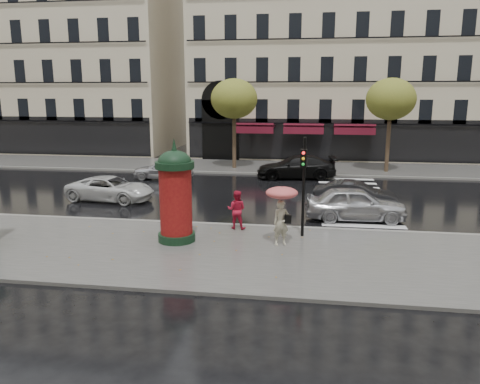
% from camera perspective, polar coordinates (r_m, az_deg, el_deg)
% --- Properties ---
extents(ground, '(160.00, 160.00, 0.00)m').
position_cam_1_polar(ground, '(17.51, -3.77, -6.97)').
color(ground, black).
rests_on(ground, ground).
extents(near_sidewalk, '(90.00, 7.00, 0.12)m').
position_cam_1_polar(near_sidewalk, '(17.03, -4.13, -7.32)').
color(near_sidewalk, '#474744').
rests_on(near_sidewalk, ground).
extents(far_sidewalk, '(90.00, 6.00, 0.12)m').
position_cam_1_polar(far_sidewalk, '(35.78, 2.73, 3.06)').
color(far_sidewalk, '#474744').
rests_on(far_sidewalk, ground).
extents(near_kerb, '(90.00, 0.25, 0.14)m').
position_cam_1_polar(near_kerb, '(20.29, -1.96, -4.03)').
color(near_kerb, slate).
rests_on(near_kerb, ground).
extents(far_kerb, '(90.00, 0.25, 0.14)m').
position_cam_1_polar(far_kerb, '(32.84, 2.19, 2.26)').
color(far_kerb, slate).
rests_on(far_kerb, ground).
extents(zebra_crossing, '(3.60, 11.75, 0.01)m').
position_cam_1_polar(zebra_crossing, '(26.49, 13.60, -0.65)').
color(zebra_crossing, silver).
rests_on(zebra_crossing, ground).
extents(bldg_far_corner, '(26.00, 14.00, 22.90)m').
position_cam_1_polar(bldg_far_corner, '(46.54, 12.16, 18.83)').
color(bldg_far_corner, '#B7A88C').
rests_on(bldg_far_corner, ground).
extents(bldg_far_left, '(24.00, 14.00, 22.90)m').
position_cam_1_polar(bldg_far_left, '(53.06, -21.32, 17.44)').
color(bldg_far_left, '#B7A88C').
rests_on(bldg_far_left, ground).
extents(tree_far_left, '(3.40, 3.40, 6.64)m').
position_cam_1_polar(tree_far_left, '(34.61, -0.72, 11.26)').
color(tree_far_left, '#38281C').
rests_on(tree_far_left, ground).
extents(tree_far_right, '(3.40, 3.40, 6.64)m').
position_cam_1_polar(tree_far_right, '(34.58, 17.91, 10.68)').
color(tree_far_right, '#38281C').
rests_on(tree_far_right, ground).
extents(woman_umbrella, '(1.18, 1.18, 2.27)m').
position_cam_1_polar(woman_umbrella, '(17.23, 5.09, -1.69)').
color(woman_umbrella, '#B9B399').
rests_on(woman_umbrella, near_sidewalk).
extents(woman_red, '(0.83, 0.68, 1.62)m').
position_cam_1_polar(woman_red, '(19.39, -0.43, -2.17)').
color(woman_red, '#B81631').
rests_on(woman_red, near_sidewalk).
extents(man_burgundy, '(0.90, 0.70, 1.63)m').
position_cam_1_polar(man_burgundy, '(17.95, -7.13, -3.43)').
color(man_burgundy, '#501021').
rests_on(man_burgundy, near_sidewalk).
extents(morris_column, '(1.46, 1.46, 3.93)m').
position_cam_1_polar(morris_column, '(17.75, -7.87, -0.08)').
color(morris_column, black).
rests_on(morris_column, near_sidewalk).
extents(traffic_light, '(0.26, 0.37, 3.91)m').
position_cam_1_polar(traffic_light, '(18.17, 7.76, 1.78)').
color(traffic_light, black).
rests_on(traffic_light, near_sidewalk).
extents(car_silver, '(4.58, 2.05, 1.53)m').
position_cam_1_polar(car_silver, '(21.76, 13.91, -1.38)').
color(car_silver, '#B4B5B9').
rests_on(car_silver, ground).
extents(car_darkgrey, '(4.24, 1.89, 1.35)m').
position_cam_1_polar(car_darkgrey, '(23.92, 13.87, -0.38)').
color(car_darkgrey, '#232326').
rests_on(car_darkgrey, ground).
extents(car_white, '(4.86, 2.66, 1.29)m').
position_cam_1_polar(car_white, '(25.87, -15.50, 0.40)').
color(car_white, silver).
rests_on(car_white, ground).
extents(car_black, '(5.49, 2.83, 1.52)m').
position_cam_1_polar(car_black, '(31.56, 6.88, 3.04)').
color(car_black, black).
rests_on(car_black, ground).
extents(car_far_silver, '(3.95, 1.72, 1.33)m').
position_cam_1_polar(car_far_silver, '(31.42, -9.34, 2.75)').
color(car_far_silver, '#BBBAC0').
rests_on(car_far_silver, ground).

